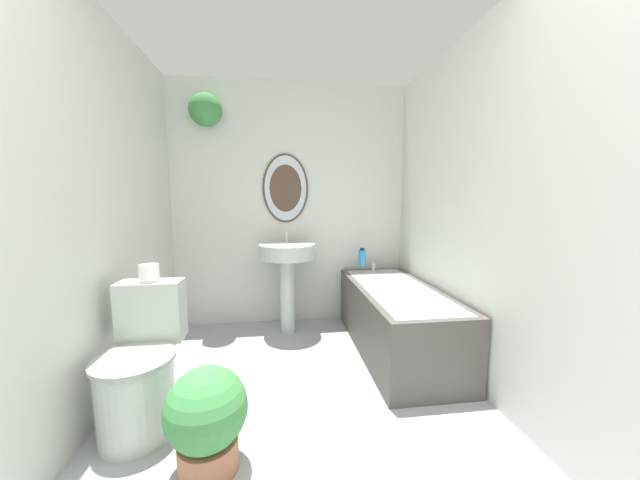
{
  "coord_description": "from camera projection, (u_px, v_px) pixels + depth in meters",
  "views": [
    {
      "loc": [
        -0.14,
        -0.38,
        1.26
      ],
      "look_at": [
        0.15,
        1.79,
        0.98
      ],
      "focal_mm": 18.0,
      "sensor_mm": 36.0,
      "label": 1
    }
  ],
  "objects": [
    {
      "name": "shampoo_bottle",
      "position": [
        362.0,
        257.0,
        3.18
      ],
      "size": [
        0.08,
        0.08,
        0.17
      ],
      "color": "#2D84C6",
      "rests_on": "bathtub"
    },
    {
      "name": "toilet",
      "position": [
        141.0,
        372.0,
        1.75
      ],
      "size": [
        0.41,
        0.56,
        0.78
      ],
      "color": "#B2BCB2",
      "rests_on": "ground_plane"
    },
    {
      "name": "pedestal_sink",
      "position": [
        287.0,
        264.0,
        3.0
      ],
      "size": [
        0.53,
        0.53,
        0.95
      ],
      "color": "#B2BCB2",
      "rests_on": "ground_plane"
    },
    {
      "name": "wall_back",
      "position": [
        286.0,
        199.0,
        3.24
      ],
      "size": [
        2.44,
        0.3,
        2.4
      ],
      "color": "silver",
      "rests_on": "ground_plane"
    },
    {
      "name": "potted_plant",
      "position": [
        207.0,
        417.0,
        1.47
      ],
      "size": [
        0.37,
        0.37,
        0.5
      ],
      "color": "#9E6042",
      "rests_on": "ground_plane"
    },
    {
      "name": "wall_left",
      "position": [
        74.0,
        211.0,
        1.66
      ],
      "size": [
        0.06,
        3.01,
        2.4
      ],
      "color": "silver",
      "rests_on": "ground_plane"
    },
    {
      "name": "wall_right",
      "position": [
        495.0,
        209.0,
        1.97
      ],
      "size": [
        0.06,
        3.01,
        2.4
      ],
      "color": "silver",
      "rests_on": "ground_plane"
    },
    {
      "name": "bathtub",
      "position": [
        396.0,
        318.0,
        2.67
      ],
      "size": [
        0.63,
        1.49,
        0.62
      ],
      "color": "#4C4742",
      "rests_on": "ground_plane"
    },
    {
      "name": "toilet_paper_roll",
      "position": [
        149.0,
        273.0,
        1.89
      ],
      "size": [
        0.11,
        0.11,
        0.1
      ],
      "color": "white",
      "rests_on": "toilet"
    }
  ]
}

